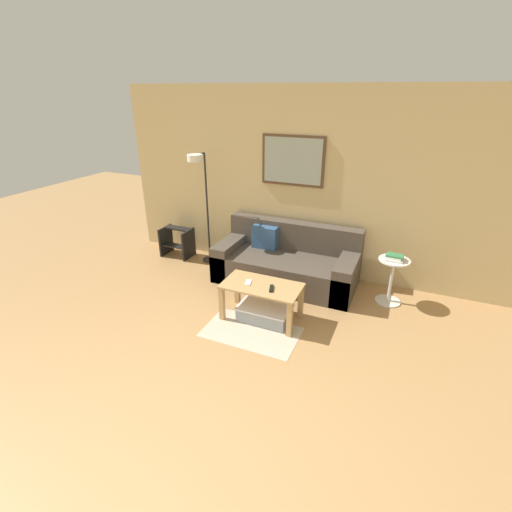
{
  "coord_description": "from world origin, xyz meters",
  "views": [
    {
      "loc": [
        1.39,
        -1.17,
        2.49
      ],
      "look_at": [
        -0.05,
        2.14,
        0.85
      ],
      "focal_mm": 26.0,
      "sensor_mm": 36.0,
      "label": 1
    }
  ],
  "objects_px": {
    "storage_bin": "(265,313)",
    "book_stack": "(395,257)",
    "step_stool": "(177,241)",
    "remote_control": "(271,288)",
    "coffee_table": "(262,292)",
    "side_table": "(392,277)",
    "floor_lamp": "(200,188)",
    "couch": "(286,263)",
    "cell_phone": "(248,282)"
  },
  "relations": [
    {
      "from": "remote_control",
      "to": "side_table",
      "type": "bearing_deg",
      "value": 24.16
    },
    {
      "from": "book_stack",
      "to": "step_stool",
      "type": "bearing_deg",
      "value": 177.37
    },
    {
      "from": "floor_lamp",
      "to": "book_stack",
      "type": "xyz_separation_m",
      "value": [
        2.71,
        -0.04,
        -0.58
      ]
    },
    {
      "from": "storage_bin",
      "to": "book_stack",
      "type": "relative_size",
      "value": 2.92
    },
    {
      "from": "coffee_table",
      "to": "storage_bin",
      "type": "height_order",
      "value": "coffee_table"
    },
    {
      "from": "side_table",
      "to": "coffee_table",
      "type": "bearing_deg",
      "value": -143.64
    },
    {
      "from": "remote_control",
      "to": "step_stool",
      "type": "height_order",
      "value": "remote_control"
    },
    {
      "from": "remote_control",
      "to": "book_stack",
      "type": "bearing_deg",
      "value": 23.96
    },
    {
      "from": "cell_phone",
      "to": "storage_bin",
      "type": "bearing_deg",
      "value": -17.3
    },
    {
      "from": "floor_lamp",
      "to": "remote_control",
      "type": "bearing_deg",
      "value": -35.22
    },
    {
      "from": "coffee_table",
      "to": "side_table",
      "type": "xyz_separation_m",
      "value": [
        1.34,
        0.98,
        0.01
      ]
    },
    {
      "from": "couch",
      "to": "cell_phone",
      "type": "relative_size",
      "value": 13.66
    },
    {
      "from": "cell_phone",
      "to": "remote_control",
      "type": "bearing_deg",
      "value": -21.88
    },
    {
      "from": "coffee_table",
      "to": "floor_lamp",
      "type": "xyz_separation_m",
      "value": [
        -1.37,
        1.02,
        0.85
      ]
    },
    {
      "from": "remote_control",
      "to": "storage_bin",
      "type": "bearing_deg",
      "value": 145.92
    },
    {
      "from": "book_stack",
      "to": "remote_control",
      "type": "bearing_deg",
      "value": -139.45
    },
    {
      "from": "floor_lamp",
      "to": "cell_phone",
      "type": "relative_size",
      "value": 11.96
    },
    {
      "from": "couch",
      "to": "storage_bin",
      "type": "xyz_separation_m",
      "value": [
        0.1,
        -1.03,
        -0.18
      ]
    },
    {
      "from": "floor_lamp",
      "to": "cell_phone",
      "type": "bearing_deg",
      "value": -40.34
    },
    {
      "from": "storage_bin",
      "to": "side_table",
      "type": "relative_size",
      "value": 1.03
    },
    {
      "from": "book_stack",
      "to": "remote_control",
      "type": "height_order",
      "value": "book_stack"
    },
    {
      "from": "side_table",
      "to": "book_stack",
      "type": "height_order",
      "value": "book_stack"
    },
    {
      "from": "storage_bin",
      "to": "floor_lamp",
      "type": "height_order",
      "value": "floor_lamp"
    },
    {
      "from": "storage_bin",
      "to": "cell_phone",
      "type": "xyz_separation_m",
      "value": [
        -0.21,
        0.01,
        0.36
      ]
    },
    {
      "from": "coffee_table",
      "to": "storage_bin",
      "type": "relative_size",
      "value": 1.48
    },
    {
      "from": "book_stack",
      "to": "remote_control",
      "type": "xyz_separation_m",
      "value": [
        -1.2,
        -1.02,
        -0.17
      ]
    },
    {
      "from": "couch",
      "to": "side_table",
      "type": "distance_m",
      "value": 1.39
    },
    {
      "from": "floor_lamp",
      "to": "side_table",
      "type": "bearing_deg",
      "value": -0.73
    },
    {
      "from": "coffee_table",
      "to": "floor_lamp",
      "type": "relative_size",
      "value": 0.54
    },
    {
      "from": "coffee_table",
      "to": "book_stack",
      "type": "height_order",
      "value": "book_stack"
    },
    {
      "from": "couch",
      "to": "floor_lamp",
      "type": "bearing_deg",
      "value": 179.72
    },
    {
      "from": "floor_lamp",
      "to": "side_table",
      "type": "xyz_separation_m",
      "value": [
        2.71,
        -0.03,
        -0.85
      ]
    },
    {
      "from": "floor_lamp",
      "to": "step_stool",
      "type": "relative_size",
      "value": 3.59
    },
    {
      "from": "coffee_table",
      "to": "couch",
      "type": "bearing_deg",
      "value": 92.74
    },
    {
      "from": "couch",
      "to": "coffee_table",
      "type": "xyz_separation_m",
      "value": [
        0.05,
        -1.01,
        0.08
      ]
    },
    {
      "from": "coffee_table",
      "to": "side_table",
      "type": "relative_size",
      "value": 1.52
    },
    {
      "from": "remote_control",
      "to": "step_stool",
      "type": "distance_m",
      "value": 2.4
    },
    {
      "from": "floor_lamp",
      "to": "step_stool",
      "type": "distance_m",
      "value": 1.12
    },
    {
      "from": "floor_lamp",
      "to": "step_stool",
      "type": "xyz_separation_m",
      "value": [
        -0.57,
        0.11,
        -0.95
      ]
    },
    {
      "from": "storage_bin",
      "to": "step_stool",
      "type": "height_order",
      "value": "step_stool"
    },
    {
      "from": "floor_lamp",
      "to": "book_stack",
      "type": "distance_m",
      "value": 2.77
    },
    {
      "from": "coffee_table",
      "to": "cell_phone",
      "type": "distance_m",
      "value": 0.19
    },
    {
      "from": "storage_bin",
      "to": "coffee_table",
      "type": "bearing_deg",
      "value": 156.54
    },
    {
      "from": "book_stack",
      "to": "step_stool",
      "type": "distance_m",
      "value": 3.3
    },
    {
      "from": "remote_control",
      "to": "floor_lamp",
      "type": "bearing_deg",
      "value": 128.19
    },
    {
      "from": "couch",
      "to": "book_stack",
      "type": "xyz_separation_m",
      "value": [
        1.38,
        -0.04,
        0.35
      ]
    },
    {
      "from": "book_stack",
      "to": "storage_bin",
      "type": "bearing_deg",
      "value": -142.29
    },
    {
      "from": "coffee_table",
      "to": "side_table",
      "type": "height_order",
      "value": "side_table"
    },
    {
      "from": "side_table",
      "to": "step_stool",
      "type": "distance_m",
      "value": 3.28
    },
    {
      "from": "storage_bin",
      "to": "floor_lamp",
      "type": "distance_m",
      "value": 2.08
    }
  ]
}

